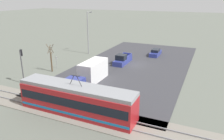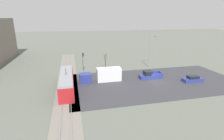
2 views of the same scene
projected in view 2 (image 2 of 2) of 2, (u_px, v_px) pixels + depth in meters
name	position (u px, v px, depth m)	size (l,w,h in m)	color
ground_plane	(155.00, 82.00, 40.66)	(320.00, 320.00, 0.00)	#60665B
road_surface	(155.00, 82.00, 40.65)	(19.52, 38.94, 0.08)	#38383D
rail_bed	(67.00, 89.00, 36.31)	(71.98, 4.40, 0.22)	gray
light_rail_tram	(67.00, 82.00, 35.76)	(13.43, 2.77, 4.43)	#B21E23
box_truck	(103.00, 75.00, 40.58)	(2.35, 9.58, 3.04)	navy
pickup_truck	(150.00, 75.00, 42.53)	(1.93, 5.61, 1.90)	navy
sedan_car_0	(193.00, 79.00, 40.38)	(1.76, 4.78, 1.41)	navy
traffic_light_pole	(83.00, 60.00, 47.44)	(0.28, 0.47, 5.19)	#47474C
street_tree	(105.00, 63.00, 48.92)	(1.15, 0.95, 4.84)	brown
street_lamp_near_crossing	(150.00, 50.00, 51.38)	(0.36, 1.95, 9.28)	gray
no_parking_sign	(112.00, 65.00, 50.01)	(0.32, 0.08, 2.13)	gray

